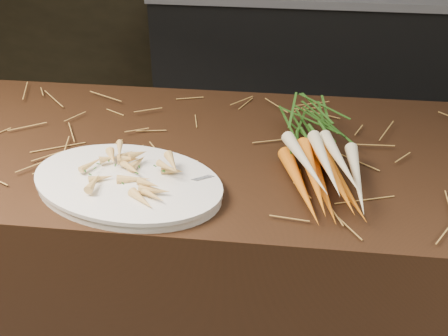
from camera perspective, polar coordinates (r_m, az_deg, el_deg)
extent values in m
cube|color=black|center=(1.66, 0.67, -11.72)|extent=(2.40, 0.70, 0.90)
cube|color=black|center=(3.30, 9.55, 10.38)|extent=(1.80, 0.60, 0.80)
cone|color=#CE5906|center=(1.23, 7.79, -1.83)|extent=(0.11, 0.28, 0.04)
cone|color=#CE5906|center=(1.24, 9.84, -1.72)|extent=(0.09, 0.29, 0.04)
cone|color=#CE5906|center=(1.26, 11.86, -1.61)|extent=(0.12, 0.28, 0.04)
cone|color=#CE5906|center=(1.21, 9.06, -0.90)|extent=(0.08, 0.29, 0.04)
cone|color=#CE5906|center=(1.23, 11.09, -0.80)|extent=(0.10, 0.28, 0.04)
cone|color=beige|center=(1.22, 8.33, 0.45)|extent=(0.11, 0.26, 0.04)
cone|color=beige|center=(1.22, 10.31, 0.43)|extent=(0.08, 0.27, 0.04)
cone|color=beige|center=(1.23, 11.78, 0.61)|extent=(0.09, 0.27, 0.05)
cone|color=beige|center=(1.23, 13.37, -1.09)|extent=(0.04, 0.26, 0.03)
ellipsoid|color=#29661E|center=(1.43, 7.73, 4.78)|extent=(0.22, 0.27, 0.09)
cube|color=silver|center=(1.17, -3.70, -3.21)|extent=(0.15, 0.10, 0.00)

